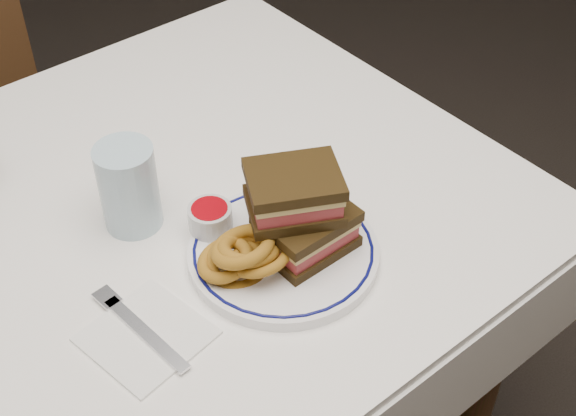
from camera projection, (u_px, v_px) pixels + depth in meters
dining_table at (84, 306)px, 1.14m from camera, size 1.27×0.87×0.75m
main_plate at (283, 252)px, 1.06m from camera, size 0.25×0.25×0.02m
reuben_sandwich at (300, 212)px, 1.02m from camera, size 0.15×0.14×0.12m
onion_rings_main at (243, 254)px, 1.01m from camera, size 0.12×0.11×0.09m
ketchup_ramekin at (210, 217)px, 1.07m from camera, size 0.06×0.06×0.04m
water_glass at (129, 187)px, 1.07m from camera, size 0.08×0.08×0.13m
napkin_fork at (145, 334)px, 0.97m from camera, size 0.15×0.17×0.01m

